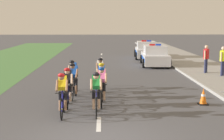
{
  "coord_description": "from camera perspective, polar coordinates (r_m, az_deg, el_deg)",
  "views": [
    {
      "loc": [
        0.14,
        -9.17,
        3.18
      ],
      "look_at": [
        0.53,
        5.95,
        1.1
      ],
      "focal_mm": 56.32,
      "sensor_mm": 36.0,
      "label": 1
    }
  ],
  "objects": [
    {
      "name": "spectator_closest",
      "position": [
        20.99,
        17.55,
        1.73
      ],
      "size": [
        0.41,
        0.44,
        1.68
      ],
      "color": "#23284C",
      "rests_on": "sidewalk_slab"
    },
    {
      "name": "sidewalk_slab",
      "position": [
        24.35,
        14.79,
        0.2
      ],
      "size": [
        3.9,
        60.0,
        0.12
      ],
      "primitive_type": "cube",
      "color": "gray",
      "rests_on": "ground"
    },
    {
      "name": "cyclist_seventh",
      "position": [
        15.76,
        -6.36,
        -0.96
      ],
      "size": [
        0.43,
        1.72,
        1.56
      ],
      "color": "black",
      "rests_on": "ground"
    },
    {
      "name": "spectator_middle",
      "position": [
        21.89,
        15.04,
        2.06
      ],
      "size": [
        0.39,
        0.46,
        1.68
      ],
      "color": "#23284C",
      "rests_on": "sidewalk_slab"
    },
    {
      "name": "cyclist_third",
      "position": [
        13.24,
        -7.21,
        -2.65
      ],
      "size": [
        0.43,
        1.72,
        1.56
      ],
      "color": "black",
      "rests_on": "ground"
    },
    {
      "name": "cyclist_fourth",
      "position": [
        13.35,
        -1.67,
        -2.5
      ],
      "size": [
        0.42,
        1.72,
        1.56
      ],
      "color": "black",
      "rests_on": "ground"
    },
    {
      "name": "traffic_cone_near",
      "position": [
        14.06,
        14.61,
        -4.2
      ],
      "size": [
        0.36,
        0.36,
        0.64
      ],
      "color": "black",
      "rests_on": "ground"
    },
    {
      "name": "cyclist_lead",
      "position": [
        11.94,
        -8.05,
        -3.81
      ],
      "size": [
        0.42,
        1.72,
        1.56
      ],
      "color": "black",
      "rests_on": "ground"
    },
    {
      "name": "cyclist_second",
      "position": [
        12.03,
        -2.59,
        -3.65
      ],
      "size": [
        0.42,
        1.72,
        1.56
      ],
      "color": "black",
      "rests_on": "ground"
    },
    {
      "name": "cyclist_sixth",
      "position": [
        14.63,
        -1.74,
        -1.59
      ],
      "size": [
        0.42,
        1.72,
        1.56
      ],
      "color": "black",
      "rests_on": "ground"
    },
    {
      "name": "cyclist_eighth",
      "position": [
        16.65,
        -1.93,
        -0.44
      ],
      "size": [
        0.43,
        1.72,
        1.56
      ],
      "color": "black",
      "rests_on": "ground"
    },
    {
      "name": "kerb_edge",
      "position": [
        23.9,
        10.48,
        0.2
      ],
      "size": [
        0.16,
        60.0,
        0.13
      ],
      "primitive_type": "cube",
      "color": "#9E9E99",
      "rests_on": "ground"
    },
    {
      "name": "police_car_second",
      "position": [
        31.13,
        5.57,
        3.18
      ],
      "size": [
        2.17,
        4.48,
        1.59
      ],
      "color": "silver",
      "rests_on": "ground"
    },
    {
      "name": "lane_markings_centre",
      "position": [
        20.93,
        -1.84,
        -0.91
      ],
      "size": [
        0.14,
        29.6,
        0.01
      ],
      "color": "white",
      "rests_on": "ground"
    },
    {
      "name": "police_car_nearest",
      "position": [
        25.93,
        6.99,
        2.23
      ],
      "size": [
        2.16,
        4.48,
        1.59
      ],
      "color": "silver",
      "rests_on": "ground"
    },
    {
      "name": "cyclist_fifth",
      "position": [
        14.65,
        -6.24,
        -1.62
      ],
      "size": [
        0.44,
        1.72,
        1.56
      ],
      "color": "black",
      "rests_on": "ground"
    },
    {
      "name": "ground_plane",
      "position": [
        9.71,
        -2.26,
        -11.29
      ],
      "size": [
        160.0,
        160.0,
        0.0
      ],
      "primitive_type": "plane",
      "color": "#4C4C51"
    }
  ]
}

